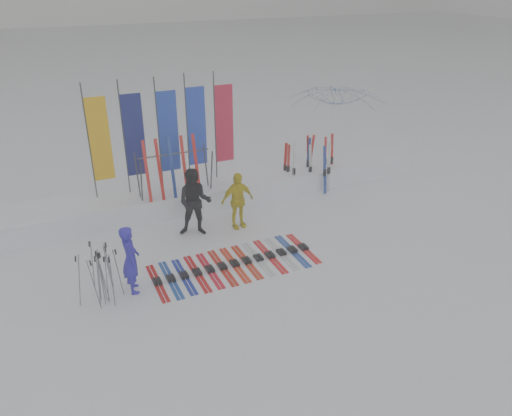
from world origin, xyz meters
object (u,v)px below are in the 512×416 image
person_yellow (237,200)px  ski_row (235,264)px  person_black (195,203)px  person_blue (131,259)px  ski_rack (175,167)px  tent_canopy (334,129)px

person_yellow → ski_row: (-0.82, -1.79, -0.75)m
person_yellow → person_black: bearing=172.4°
person_blue → ski_rack: ski_rack is taller
person_black → person_blue: bearing=-113.8°
person_black → ski_rack: bearing=116.7°
ski_row → person_yellow: bearing=65.4°
ski_row → ski_rack: 3.64m
person_black → ski_rack: (-0.08, 1.49, 0.47)m
person_black → person_yellow: bearing=19.6°
person_blue → tent_canopy: size_ratio=0.47×
person_blue → person_black: bearing=-43.9°
person_blue → ski_row: 2.52m
person_yellow → tent_canopy: bearing=25.0°
ski_row → person_blue: bearing=-179.0°
person_black → tent_canopy: size_ratio=0.55×
person_yellow → ski_row: person_yellow is taller
ski_row → ski_rack: size_ratio=1.92×
person_blue → tent_canopy: 8.97m
person_yellow → ski_row: size_ratio=0.40×
person_black → tent_canopy: (5.75, 2.44, 0.59)m
person_blue → person_yellow: bearing=-57.0°
person_black → person_yellow: 1.17m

